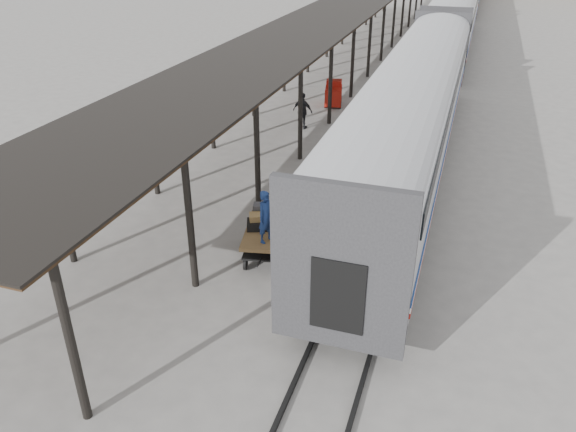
% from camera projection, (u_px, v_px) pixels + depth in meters
% --- Properties ---
extents(ground, '(160.00, 160.00, 0.00)m').
position_uv_depth(ground, '(265.00, 257.00, 17.23)').
color(ground, slate).
rests_on(ground, ground).
extents(train, '(3.45, 76.01, 4.01)m').
position_uv_depth(train, '(455.00, 14.00, 43.41)').
color(train, silver).
rests_on(train, ground).
extents(canopy, '(4.90, 64.30, 4.15)m').
position_uv_depth(canopy, '(343.00, 9.00, 36.42)').
color(canopy, '#422B19').
rests_on(canopy, ground).
extents(rails, '(1.54, 150.00, 0.12)m').
position_uv_depth(rails, '(450.00, 48.00, 44.82)').
color(rails, black).
rests_on(rails, ground).
extents(baggage_cart, '(1.71, 2.60, 0.86)m').
position_uv_depth(baggage_cart, '(267.00, 235.00, 17.14)').
color(baggage_cart, brown).
rests_on(baggage_cart, ground).
extents(suitcase_stack, '(1.22, 1.36, 0.59)m').
position_uv_depth(suitcase_stack, '(265.00, 218.00, 17.25)').
color(suitcase_stack, '#3C3C3F').
rests_on(suitcase_stack, baggage_cart).
extents(luggage_tug, '(1.20, 1.65, 1.32)m').
position_uv_depth(luggage_tug, '(333.00, 94.00, 31.02)').
color(luggage_tug, maroon).
rests_on(luggage_tug, ground).
extents(porter, '(0.60, 0.69, 1.60)m').
position_uv_depth(porter, '(266.00, 217.00, 16.06)').
color(porter, navy).
rests_on(porter, baggage_cart).
extents(pedestrian, '(1.11, 0.63, 1.79)m').
position_uv_depth(pedestrian, '(303.00, 111.00, 27.38)').
color(pedestrian, black).
rests_on(pedestrian, ground).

